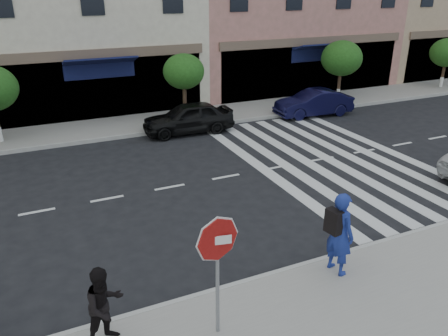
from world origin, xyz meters
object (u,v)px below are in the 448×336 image
photographer (340,233)px  car_far_right (314,103)px  walker (105,306)px  car_far_mid (188,118)px  stop_sign (218,251)px

photographer → car_far_right: bearing=-42.4°
photographer → walker: size_ratio=1.25×
walker → car_far_mid: size_ratio=0.38×
walker → car_far_right: size_ratio=0.39×
car_far_right → car_far_mid: bearing=-85.7°
stop_sign → car_far_mid: (3.74, 11.72, -1.23)m
photographer → car_far_mid: size_ratio=0.48×
car_far_mid → car_far_right: car_far_mid is taller
stop_sign → car_far_right: size_ratio=0.62×
photographer → car_far_right: (7.22, 11.10, -0.47)m
photographer → car_far_mid: photographer is taller
car_far_mid → car_far_right: size_ratio=1.02×
walker → photographer: bearing=-22.7°
photographer → walker: 5.02m
walker → car_far_right: bearing=19.5°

